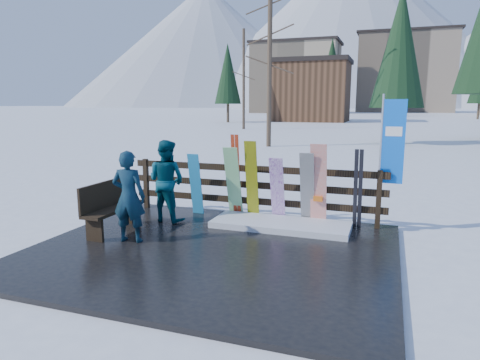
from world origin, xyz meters
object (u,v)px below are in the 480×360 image
at_px(snowboard_2, 252,181).
at_px(rental_flag, 390,147).
at_px(snowboard_3, 277,190).
at_px(snowboard_0, 196,184).
at_px(bench, 111,205).
at_px(snowboard_5, 318,185).
at_px(snowboard_4, 307,189).
at_px(snowboard_1, 233,183).
at_px(person_front, 129,197).
at_px(person_back, 166,181).

distance_m(snowboard_2, rental_flag, 2.80).
bearing_deg(snowboard_3, snowboard_0, 180.00).
xyz_separation_m(bench, snowboard_5, (3.65, 1.70, 0.31)).
relative_size(snowboard_2, snowboard_3, 1.21).
bearing_deg(snowboard_4, snowboard_1, 180.00).
bearing_deg(person_front, rental_flag, -160.38).
relative_size(snowboard_1, snowboard_5, 0.95).
xyz_separation_m(snowboard_1, snowboard_3, (0.96, -0.00, -0.09)).
relative_size(snowboard_2, person_front, 1.04).
relative_size(snowboard_4, snowboard_5, 0.91).
bearing_deg(person_back, snowboard_2, -150.53).
xyz_separation_m(snowboard_1, rental_flag, (3.09, 0.27, 0.84)).
bearing_deg(bench, person_front, -30.08).
relative_size(snowboard_0, snowboard_1, 0.87).
relative_size(rental_flag, person_front, 1.60).
bearing_deg(snowboard_0, rental_flag, 3.89).
xyz_separation_m(snowboard_0, snowboard_3, (1.84, -0.00, -0.00)).
bearing_deg(bench, person_back, 59.90).
relative_size(snowboard_0, person_front, 0.85).
relative_size(bench, snowboard_1, 0.94).
relative_size(bench, person_front, 0.92).
height_order(bench, snowboard_2, snowboard_2).
distance_m(snowboard_1, snowboard_3, 0.96).
bearing_deg(bench, snowboard_2, 36.93).
height_order(snowboard_3, snowboard_5, snowboard_5).
distance_m(snowboard_1, snowboard_4, 1.58).
bearing_deg(snowboard_3, snowboard_2, 180.00).
height_order(snowboard_1, snowboard_5, snowboard_5).
bearing_deg(snowboard_2, snowboard_5, -0.00).
bearing_deg(rental_flag, snowboard_3, -172.78).
bearing_deg(snowboard_1, person_front, -119.50).
relative_size(snowboard_0, snowboard_4, 0.91).
relative_size(bench, person_back, 0.89).
bearing_deg(snowboard_5, snowboard_0, 180.00).
distance_m(snowboard_3, snowboard_4, 0.62).
xyz_separation_m(snowboard_4, snowboard_5, (0.22, -0.00, 0.09)).
bearing_deg(snowboard_1, snowboard_2, 0.00).
bearing_deg(snowboard_5, rental_flag, 11.78).
xyz_separation_m(bench, person_back, (0.62, 1.06, 0.33)).
distance_m(snowboard_5, rental_flag, 1.53).
distance_m(snowboard_4, person_front, 3.47).
relative_size(snowboard_5, person_front, 1.03).
relative_size(snowboard_0, rental_flag, 0.53).
bearing_deg(person_front, snowboard_5, -154.23).
height_order(rental_flag, person_back, rental_flag).
bearing_deg(snowboard_0, person_back, -119.29).
bearing_deg(snowboard_1, snowboard_5, -0.00).
height_order(snowboard_1, snowboard_3, snowboard_1).
relative_size(snowboard_2, rental_flag, 0.65).
bearing_deg(rental_flag, person_front, -151.07).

